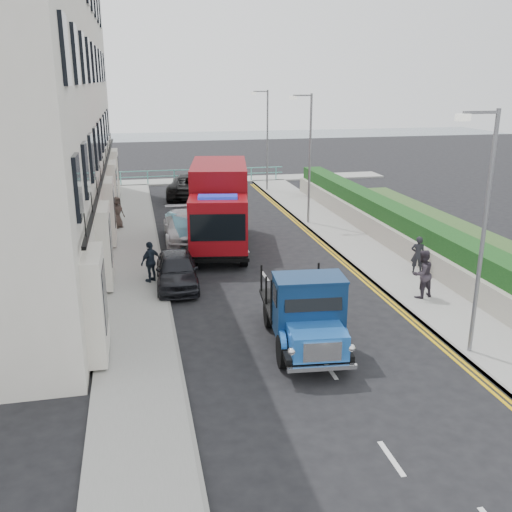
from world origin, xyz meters
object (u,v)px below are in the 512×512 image
lamp_mid (308,152)px  parked_car_front (177,270)px  bedford_lorry (307,318)px  pedestrian_east_near (418,255)px  lamp_near (481,222)px  lamp_far (266,135)px  red_lorry (219,204)px

lamp_mid → parked_car_front: lamp_mid is taller
bedford_lorry → pedestrian_east_near: bedford_lorry is taller
lamp_near → bedford_lorry: (-4.49, 1.17, -2.91)m
lamp_far → pedestrian_east_near: 19.55m
lamp_far → bedford_lorry: 25.40m
bedford_lorry → parked_car_front: bedford_lorry is taller
lamp_far → pedestrian_east_near: lamp_far is taller
lamp_far → parked_car_front: (-7.78, -18.42, -3.33)m
lamp_far → bedford_lorry: size_ratio=1.36×
lamp_mid → red_lorry: lamp_mid is taller
lamp_mid → bedford_lorry: (-4.49, -14.83, -2.91)m
lamp_far → pedestrian_east_near: (1.92, -19.21, -3.11)m
lamp_far → parked_car_front: lamp_far is taller
lamp_near → lamp_mid: same height
lamp_far → bedford_lorry: lamp_far is taller
parked_car_front → red_lorry: bearing=66.6°
bedford_lorry → pedestrian_east_near: bearing=46.4°
lamp_near → parked_car_front: lamp_near is taller
bedford_lorry → lamp_near: bearing=-9.4°
bedford_lorry → pedestrian_east_near: 8.53m
red_lorry → lamp_mid: bearing=41.5°
lamp_near → red_lorry: 13.88m
parked_car_front → pedestrian_east_near: size_ratio=2.56×
bedford_lorry → red_lorry: (-0.83, 11.50, 0.98)m
lamp_mid → pedestrian_east_near: bearing=-78.2°
lamp_near → red_lorry: (-5.32, 12.67, -1.93)m
red_lorry → pedestrian_east_near: size_ratio=5.02×
lamp_near → lamp_mid: bearing=90.0°
lamp_mid → parked_car_front: bearing=-132.7°
red_lorry → parked_car_front: (-2.46, -5.09, -1.40)m
lamp_near → lamp_far: same height
lamp_near → pedestrian_east_near: 7.71m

